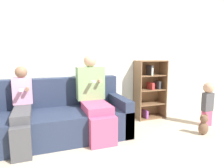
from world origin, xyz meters
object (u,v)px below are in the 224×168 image
child_seated (22,108)px  toddler_standing (208,100)px  teddy_bear (204,125)px  couch (59,118)px  adult_seated (94,95)px  bookshelf (149,89)px

child_seated → toddler_standing: 2.99m
child_seated → teddy_bear: size_ratio=3.27×
couch → child_seated: (-0.49, -0.16, 0.25)m
couch → adult_seated: bearing=-11.8°
couch → bookshelf: bookshelf is taller
bookshelf → couch: bearing=-169.5°
couch → toddler_standing: 2.53m
couch → bookshelf: bearing=10.5°
toddler_standing → teddy_bear: bearing=-140.6°
couch → bookshelf: (1.77, 0.33, 0.29)m
child_seated → bookshelf: bearing=12.3°
adult_seated → child_seated: adult_seated is taller
toddler_standing → couch: bearing=170.0°
toddler_standing → bookshelf: bearing=132.9°
adult_seated → teddy_bear: 1.77m
toddler_standing → adult_seated: bearing=170.5°
couch → bookshelf: size_ratio=1.83×
child_seated → adult_seated: bearing=2.9°
adult_seated → couch: bearing=168.2°
adult_seated → toddler_standing: size_ratio=1.61×
bookshelf → teddy_bear: bearing=-71.7°
adult_seated → toddler_standing: bearing=-9.5°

